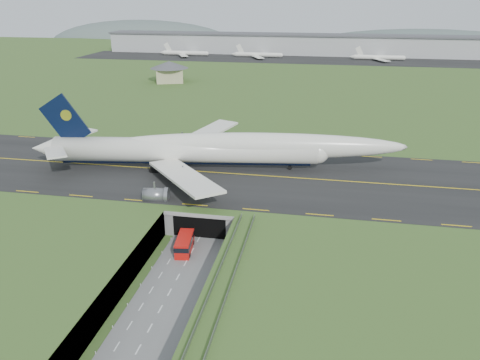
# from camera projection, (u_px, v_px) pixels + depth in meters

# --- Properties ---
(ground) EXTENTS (900.00, 900.00, 0.00)m
(ground) POSITION_uv_depth(u_px,v_px,m) (190.00, 256.00, 97.02)
(ground) COLOR #446026
(ground) RESTS_ON ground
(airfield_deck) EXTENTS (800.00, 800.00, 6.00)m
(airfield_deck) POSITION_uv_depth(u_px,v_px,m) (189.00, 244.00, 95.91)
(airfield_deck) COLOR gray
(airfield_deck) RESTS_ON ground
(trench_road) EXTENTS (12.00, 75.00, 0.20)m
(trench_road) POSITION_uv_depth(u_px,v_px,m) (179.00, 276.00, 90.14)
(trench_road) COLOR slate
(trench_road) RESTS_ON ground
(taxiway) EXTENTS (800.00, 44.00, 0.18)m
(taxiway) POSITION_uv_depth(u_px,v_px,m) (223.00, 173.00, 124.89)
(taxiway) COLOR black
(taxiway) RESTS_ON airfield_deck
(tunnel_portal) EXTENTS (17.00, 22.30, 6.00)m
(tunnel_portal) POSITION_uv_depth(u_px,v_px,m) (209.00, 208.00, 111.04)
(tunnel_portal) COLOR gray
(tunnel_portal) RESTS_ON ground
(guideway) EXTENTS (3.00, 53.00, 7.05)m
(guideway) POSITION_uv_depth(u_px,v_px,m) (221.00, 295.00, 75.74)
(guideway) COLOR #A8A8A3
(guideway) RESTS_ON ground
(jumbo_jet) EXTENTS (101.41, 63.49, 21.22)m
(jumbo_jet) POSITION_uv_depth(u_px,v_px,m) (212.00, 149.00, 125.95)
(jumbo_jet) COLOR white
(jumbo_jet) RESTS_ON ground
(shuttle_tram) EXTENTS (4.05, 8.41, 3.29)m
(shuttle_tram) POSITION_uv_depth(u_px,v_px,m) (185.00, 244.00, 98.30)
(shuttle_tram) COLOR red
(shuttle_tram) RESTS_ON ground
(service_building) EXTENTS (25.82, 25.82, 11.12)m
(service_building) POSITION_uv_depth(u_px,v_px,m) (169.00, 70.00, 251.42)
(service_building) COLOR tan
(service_building) RESTS_ON ground
(cargo_terminal) EXTENTS (320.00, 67.00, 15.60)m
(cargo_terminal) POSITION_uv_depth(u_px,v_px,m) (296.00, 44.00, 365.22)
(cargo_terminal) COLOR #B2B2B2
(cargo_terminal) RESTS_ON ground
(distant_hills) EXTENTS (700.00, 91.00, 60.00)m
(distant_hills) POSITION_uv_depth(u_px,v_px,m) (367.00, 51.00, 480.18)
(distant_hills) COLOR #51625F
(distant_hills) RESTS_ON ground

